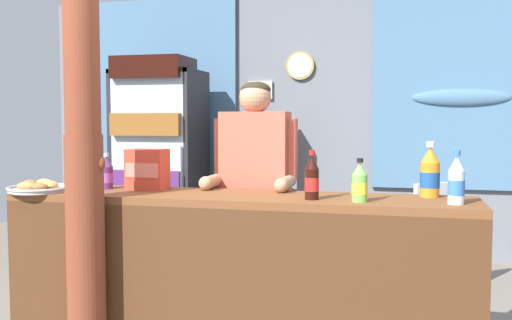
{
  "coord_description": "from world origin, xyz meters",
  "views": [
    {
      "loc": [
        0.94,
        -2.49,
        1.32
      ],
      "look_at": [
        0.09,
        0.88,
        1.07
      ],
      "focal_mm": 40.36,
      "sensor_mm": 36.0,
      "label": 1
    }
  ],
  "objects_px": {
    "timber_post": "(84,145)",
    "soda_bottle_orange_soda": "(430,174)",
    "plastic_lawn_chair": "(425,230)",
    "shopkeeper": "(255,178)",
    "soda_bottle_water": "(456,181)",
    "pastry_tray": "(39,187)",
    "soda_bottle_grape_soda": "(106,174)",
    "drink_fridge": "(159,150)",
    "snack_box_crackers": "(147,169)",
    "stall_counter": "(233,268)",
    "soda_bottle_cola": "(312,179)",
    "soda_bottle_lime_soda": "(360,183)",
    "bottle_shelf_rack": "(264,185)"
  },
  "relations": [
    {
      "from": "snack_box_crackers",
      "to": "soda_bottle_orange_soda",
      "type": "bearing_deg",
      "value": 2.0
    },
    {
      "from": "drink_fridge",
      "to": "soda_bottle_grape_soda",
      "type": "height_order",
      "value": "drink_fridge"
    },
    {
      "from": "soda_bottle_grape_soda",
      "to": "soda_bottle_lime_soda",
      "type": "bearing_deg",
      "value": -6.92
    },
    {
      "from": "soda_bottle_grape_soda",
      "to": "pastry_tray",
      "type": "height_order",
      "value": "soda_bottle_grape_soda"
    },
    {
      "from": "plastic_lawn_chair",
      "to": "soda_bottle_water",
      "type": "relative_size",
      "value": 3.38
    },
    {
      "from": "bottle_shelf_rack",
      "to": "snack_box_crackers",
      "type": "height_order",
      "value": "bottle_shelf_rack"
    },
    {
      "from": "plastic_lawn_chair",
      "to": "snack_box_crackers",
      "type": "xyz_separation_m",
      "value": [
        -1.59,
        -1.44,
        0.54
      ]
    },
    {
      "from": "soda_bottle_grape_soda",
      "to": "shopkeeper",
      "type": "bearing_deg",
      "value": 22.81
    },
    {
      "from": "soda_bottle_orange_soda",
      "to": "pastry_tray",
      "type": "bearing_deg",
      "value": -172.0
    },
    {
      "from": "shopkeeper",
      "to": "snack_box_crackers",
      "type": "distance_m",
      "value": 0.64
    },
    {
      "from": "soda_bottle_water",
      "to": "soda_bottle_cola",
      "type": "height_order",
      "value": "soda_bottle_water"
    },
    {
      "from": "stall_counter",
      "to": "plastic_lawn_chair",
      "type": "relative_size",
      "value": 2.86
    },
    {
      "from": "drink_fridge",
      "to": "snack_box_crackers",
      "type": "xyz_separation_m",
      "value": [
        0.8,
        -1.98,
        -0.0
      ]
    },
    {
      "from": "stall_counter",
      "to": "shopkeeper",
      "type": "distance_m",
      "value": 0.65
    },
    {
      "from": "shopkeeper",
      "to": "pastry_tray",
      "type": "height_order",
      "value": "shopkeeper"
    },
    {
      "from": "bottle_shelf_rack",
      "to": "soda_bottle_lime_soda",
      "type": "height_order",
      "value": "bottle_shelf_rack"
    },
    {
      "from": "pastry_tray",
      "to": "shopkeeper",
      "type": "bearing_deg",
      "value": 26.35
    },
    {
      "from": "timber_post",
      "to": "soda_bottle_lime_soda",
      "type": "xyz_separation_m",
      "value": [
        1.35,
        0.22,
        -0.18
      ]
    },
    {
      "from": "shopkeeper",
      "to": "soda_bottle_grape_soda",
      "type": "height_order",
      "value": "shopkeeper"
    },
    {
      "from": "soda_bottle_orange_soda",
      "to": "soda_bottle_water",
      "type": "xyz_separation_m",
      "value": [
        0.11,
        -0.23,
        -0.01
      ]
    },
    {
      "from": "soda_bottle_cola",
      "to": "soda_bottle_water",
      "type": "bearing_deg",
      "value": 0.43
    },
    {
      "from": "shopkeeper",
      "to": "soda_bottle_grape_soda",
      "type": "distance_m",
      "value": 0.86
    },
    {
      "from": "plastic_lawn_chair",
      "to": "shopkeeper",
      "type": "xyz_separation_m",
      "value": [
        -1.03,
        -1.14,
        0.47
      ]
    },
    {
      "from": "soda_bottle_cola",
      "to": "pastry_tray",
      "type": "relative_size",
      "value": 0.71
    },
    {
      "from": "stall_counter",
      "to": "soda_bottle_lime_soda",
      "type": "bearing_deg",
      "value": -0.88
    },
    {
      "from": "drink_fridge",
      "to": "plastic_lawn_chair",
      "type": "relative_size",
      "value": 2.19
    },
    {
      "from": "bottle_shelf_rack",
      "to": "soda_bottle_cola",
      "type": "bearing_deg",
      "value": -71.4
    },
    {
      "from": "stall_counter",
      "to": "soda_bottle_grape_soda",
      "type": "height_order",
      "value": "soda_bottle_grape_soda"
    },
    {
      "from": "plastic_lawn_chair",
      "to": "timber_post",
      "type": "bearing_deg",
      "value": -132.87
    },
    {
      "from": "drink_fridge",
      "to": "snack_box_crackers",
      "type": "height_order",
      "value": "drink_fridge"
    },
    {
      "from": "soda_bottle_cola",
      "to": "pastry_tray",
      "type": "xyz_separation_m",
      "value": [
        -1.51,
        -0.06,
        -0.08
      ]
    },
    {
      "from": "soda_bottle_orange_soda",
      "to": "plastic_lawn_chair",
      "type": "bearing_deg",
      "value": 88.14
    },
    {
      "from": "timber_post",
      "to": "soda_bottle_orange_soda",
      "type": "relative_size",
      "value": 8.7
    },
    {
      "from": "pastry_tray",
      "to": "drink_fridge",
      "type": "bearing_deg",
      "value": 96.59
    },
    {
      "from": "timber_post",
      "to": "soda_bottle_water",
      "type": "bearing_deg",
      "value": 7.94
    },
    {
      "from": "plastic_lawn_chair",
      "to": "pastry_tray",
      "type": "height_order",
      "value": "pastry_tray"
    },
    {
      "from": "drink_fridge",
      "to": "pastry_tray",
      "type": "distance_m",
      "value": 2.24
    },
    {
      "from": "drink_fridge",
      "to": "bottle_shelf_rack",
      "type": "xyz_separation_m",
      "value": [
        0.93,
        0.31,
        -0.35
      ]
    },
    {
      "from": "plastic_lawn_chair",
      "to": "drink_fridge",
      "type": "bearing_deg",
      "value": 167.19
    },
    {
      "from": "soda_bottle_water",
      "to": "pastry_tray",
      "type": "height_order",
      "value": "soda_bottle_water"
    },
    {
      "from": "timber_post",
      "to": "shopkeeper",
      "type": "relative_size",
      "value": 1.61
    },
    {
      "from": "timber_post",
      "to": "drink_fridge",
      "type": "height_order",
      "value": "timber_post"
    },
    {
      "from": "shopkeeper",
      "to": "pastry_tray",
      "type": "bearing_deg",
      "value": -153.65
    },
    {
      "from": "soda_bottle_water",
      "to": "stall_counter",
      "type": "bearing_deg",
      "value": -179.02
    },
    {
      "from": "stall_counter",
      "to": "soda_bottle_water",
      "type": "bearing_deg",
      "value": 0.98
    },
    {
      "from": "drink_fridge",
      "to": "soda_bottle_water",
      "type": "bearing_deg",
      "value": -41.42
    },
    {
      "from": "drink_fridge",
      "to": "snack_box_crackers",
      "type": "bearing_deg",
      "value": -68.1
    },
    {
      "from": "snack_box_crackers",
      "to": "pastry_tray",
      "type": "height_order",
      "value": "snack_box_crackers"
    },
    {
      "from": "timber_post",
      "to": "shopkeeper",
      "type": "xyz_separation_m",
      "value": [
        0.7,
        0.73,
        -0.23
      ]
    },
    {
      "from": "soda_bottle_lime_soda",
      "to": "pastry_tray",
      "type": "relative_size",
      "value": 0.62
    }
  ]
}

